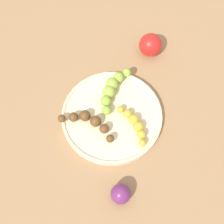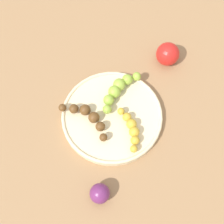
{
  "view_description": "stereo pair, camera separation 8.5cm",
  "coord_description": "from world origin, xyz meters",
  "views": [
    {
      "loc": [
        0.36,
        -0.05,
        0.81
      ],
      "look_at": [
        0.0,
        0.0,
        0.04
      ],
      "focal_mm": 48.9,
      "sensor_mm": 36.0,
      "label": 1
    },
    {
      "loc": [
        0.36,
        0.04,
        0.81
      ],
      "look_at": [
        0.0,
        0.0,
        0.04
      ],
      "focal_mm": 48.9,
      "sensor_mm": 36.0,
      "label": 2
    }
  ],
  "objects": [
    {
      "name": "banana_spotted",
      "position": [
        0.04,
        0.06,
        0.03
      ],
      "size": [
        0.13,
        0.07,
        0.03
      ],
      "rotation": [
        0.0,
        0.0,
        1.96
      ],
      "color": "gold",
      "rests_on": "fruit_bowl"
    },
    {
      "name": "plum_purple",
      "position": [
        0.22,
        -0.01,
        0.03
      ],
      "size": [
        0.05,
        0.05,
        0.05
      ],
      "primitive_type": "sphere",
      "color": "#662659",
      "rests_on": "ground_plane"
    },
    {
      "name": "banana_green",
      "position": [
        -0.07,
        0.01,
        0.04
      ],
      "size": [
        0.14,
        0.1,
        0.04
      ],
      "rotation": [
        0.0,
        0.0,
        4.14
      ],
      "color": "#8CAD38",
      "rests_on": "fruit_bowl"
    },
    {
      "name": "apple_red",
      "position": [
        -0.21,
        0.15,
        0.04
      ],
      "size": [
        0.07,
        0.07,
        0.07
      ],
      "primitive_type": "sphere",
      "color": "red",
      "rests_on": "ground_plane"
    },
    {
      "name": "ground_plane",
      "position": [
        0.0,
        0.0,
        0.0
      ],
      "size": [
        2.4,
        2.4,
        0.0
      ],
      "primitive_type": "plane",
      "color": "#936D47"
    },
    {
      "name": "banana_overripe",
      "position": [
        0.02,
        -0.07,
        0.04
      ],
      "size": [
        0.1,
        0.15,
        0.03
      ],
      "rotation": [
        0.0,
        0.0,
        2.59
      ],
      "color": "#593819",
      "rests_on": "fruit_bowl"
    },
    {
      "name": "fruit_bowl",
      "position": [
        0.0,
        0.0,
        0.01
      ],
      "size": [
        0.29,
        0.29,
        0.02
      ],
      "color": "beige",
      "rests_on": "ground_plane"
    }
  ]
}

